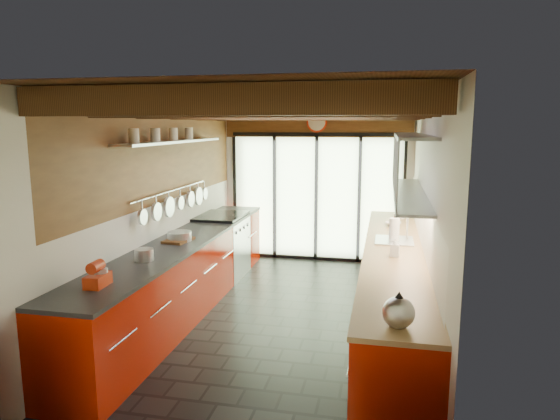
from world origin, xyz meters
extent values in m
plane|color=black|center=(0.00, 0.00, 0.00)|extent=(5.50, 5.50, 0.00)
plane|color=silver|center=(0.00, 2.75, 1.30)|extent=(3.20, 0.00, 3.20)
plane|color=silver|center=(0.00, -2.75, 1.30)|extent=(3.20, 0.00, 3.20)
plane|color=silver|center=(-1.60, 0.00, 1.30)|extent=(0.00, 5.50, 5.50)
plane|color=silver|center=(1.60, 0.00, 1.30)|extent=(0.00, 5.50, 5.50)
plane|color=#472814|center=(0.00, 0.00, 2.60)|extent=(5.50, 5.50, 0.00)
cube|color=#593316|center=(0.00, -2.25, 2.48)|extent=(3.14, 0.14, 0.22)
cube|color=#593316|center=(0.00, -1.35, 2.48)|extent=(3.14, 0.14, 0.22)
cube|color=#593316|center=(0.00, -0.45, 2.48)|extent=(3.14, 0.14, 0.22)
cube|color=#593316|center=(0.00, 0.45, 2.48)|extent=(3.14, 0.14, 0.22)
cube|color=#593316|center=(0.00, 1.35, 2.48)|extent=(3.14, 0.14, 0.22)
cube|color=#593316|center=(0.00, 2.25, 2.48)|extent=(3.14, 0.14, 0.22)
cube|color=brown|center=(0.00, 2.71, 2.35)|extent=(3.14, 0.06, 0.50)
plane|color=brown|center=(-1.57, 0.20, 1.98)|extent=(0.00, 4.90, 4.90)
plane|color=#C6EAAD|center=(0.00, 2.73, 1.08)|extent=(2.90, 0.00, 2.90)
cube|color=black|center=(-1.45, 2.72, 1.07)|extent=(0.05, 0.04, 2.15)
cube|color=black|center=(1.45, 2.72, 1.07)|extent=(0.05, 0.04, 2.15)
cube|color=black|center=(0.00, 2.69, 1.07)|extent=(0.06, 0.05, 2.15)
cube|color=black|center=(0.00, 2.69, 2.15)|extent=(2.90, 0.05, 0.06)
cylinder|color=red|center=(0.00, 2.67, 2.35)|extent=(0.34, 0.04, 0.34)
cylinder|color=beige|center=(0.00, 2.65, 2.35)|extent=(0.28, 0.02, 0.28)
cube|color=#A31501|center=(-1.28, 0.00, 0.44)|extent=(0.65, 5.00, 0.88)
cube|color=black|center=(-1.28, 0.00, 0.90)|extent=(0.68, 5.00, 0.04)
cube|color=silver|center=(-1.28, 1.45, 0.44)|extent=(0.66, 0.90, 0.90)
cube|color=black|center=(-1.28, 1.45, 0.93)|extent=(0.65, 0.90, 0.06)
cube|color=#A31501|center=(1.28, 0.00, 0.44)|extent=(0.65, 5.00, 0.88)
cube|color=#9D754C|center=(1.28, 0.00, 0.90)|extent=(0.68, 5.00, 0.04)
cube|color=white|center=(0.95, 0.40, 0.44)|extent=(0.02, 0.60, 0.84)
cube|color=silver|center=(1.28, 0.40, 0.93)|extent=(0.45, 0.52, 0.02)
cylinder|color=silver|center=(1.42, 0.40, 1.10)|extent=(0.02, 0.02, 0.34)
torus|color=silver|center=(1.36, 0.40, 1.27)|extent=(0.14, 0.02, 0.14)
plane|color=silver|center=(1.26, 0.30, 1.85)|extent=(0.00, 3.00, 3.00)
cube|color=#9EA0A5|center=(1.43, 0.30, 1.51)|extent=(0.34, 3.00, 0.03)
cube|color=#9EA0A5|center=(1.43, 0.30, 2.19)|extent=(0.34, 3.00, 0.03)
cylinder|color=silver|center=(-1.54, 0.30, 1.47)|extent=(0.02, 2.20, 0.02)
cube|color=silver|center=(-1.45, 0.20, 2.10)|extent=(0.28, 2.60, 0.03)
cylinder|color=silver|center=(-1.50, -0.60, 1.29)|extent=(0.04, 0.18, 0.18)
cylinder|color=silver|center=(-1.50, -0.25, 1.29)|extent=(0.04, 0.22, 0.22)
cylinder|color=silver|center=(-1.50, 0.10, 1.29)|extent=(0.04, 0.26, 0.26)
cylinder|color=silver|center=(-1.50, 0.45, 1.29)|extent=(0.04, 0.18, 0.18)
cylinder|color=silver|center=(-1.50, 0.80, 1.29)|extent=(0.04, 0.22, 0.22)
cylinder|color=silver|center=(-1.50, 1.10, 1.29)|extent=(0.04, 0.26, 0.26)
cylinder|color=silver|center=(-1.50, 1.35, 1.29)|extent=(0.04, 0.18, 0.18)
cube|color=red|center=(-1.27, -1.89, 0.97)|extent=(0.16, 0.26, 0.11)
cylinder|color=red|center=(-1.27, -1.91, 1.10)|extent=(0.11, 0.17, 0.10)
cylinder|color=silver|center=(-1.27, -1.85, 1.01)|extent=(0.13, 0.13, 0.11)
cylinder|color=silver|center=(-1.27, -1.04, 0.98)|extent=(0.22, 0.22, 0.12)
cylinder|color=silver|center=(-1.27, -0.13, 0.98)|extent=(0.34, 0.34, 0.11)
cube|color=brown|center=(-1.27, -0.17, 0.94)|extent=(0.31, 0.39, 0.03)
sphere|color=silver|center=(1.27, -2.25, 1.03)|extent=(0.30, 0.30, 0.23)
cone|color=black|center=(1.27, -2.25, 1.16)|extent=(0.11, 0.11, 0.06)
cylinder|color=silver|center=(1.27, -2.13, 1.04)|extent=(0.06, 0.09, 0.05)
cylinder|color=white|center=(1.27, 0.38, 1.06)|extent=(0.13, 0.13, 0.28)
cylinder|color=silver|center=(1.27, 0.38, 1.23)|extent=(0.03, 0.03, 0.05)
imported|color=silver|center=(1.27, -0.34, 1.02)|extent=(0.10, 0.10, 0.20)
imported|color=silver|center=(1.27, 1.33, 0.95)|extent=(0.23, 0.23, 0.05)
camera|label=1|loc=(1.15, -5.64, 2.31)|focal=32.00mm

